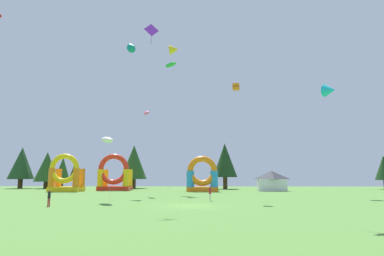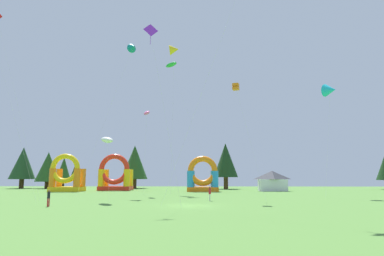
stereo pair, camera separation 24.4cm
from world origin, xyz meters
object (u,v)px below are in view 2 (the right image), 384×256
Objects in this scene: kite_cyan_delta at (330,90)px; kite_orange_box at (236,87)px; kite_white_parafoil at (107,140)px; kite_pink_parafoil at (147,113)px; inflatable_yellow_castle at (115,177)px; festival_tent at (272,181)px; person_far_side at (49,197)px; kite_yellow_delta at (174,50)px; person_midfield at (210,192)px; kite_purple_diamond at (151,33)px; inflatable_orange_dome at (203,179)px; kite_teal_delta at (133,47)px; kite_green_parafoil at (171,65)px; inflatable_red_slide at (67,177)px.

kite_cyan_delta reaches higher than kite_orange_box.
kite_white_parafoil is 32.13m from kite_cyan_delta.
kite_cyan_delta reaches higher than kite_pink_parafoil.
kite_orange_box is at bearing -52.11° from inflatable_yellow_castle.
person_far_side is at bearing -130.40° from festival_tent.
kite_cyan_delta is 27.41m from kite_pink_parafoil.
kite_pink_parafoil is 8.45× the size of person_far_side.
kite_yellow_delta is at bearing -158.82° from festival_tent.
kite_white_parafoil is at bearing -91.26° from person_midfield.
inflatable_orange_dome is (5.24, 31.87, -14.54)m from kite_purple_diamond.
inflatable_yellow_castle is (-36.07, 19.81, -12.49)m from kite_cyan_delta.
person_midfield is 17.17m from person_far_side.
kite_purple_diamond is at bearing -145.72° from kite_cyan_delta.
kite_teal_delta is 1.73× the size of kite_orange_box.
kite_pink_parafoil is (-12.65, 10.97, -1.04)m from kite_orange_box.
kite_yellow_delta reaches higher than kite_teal_delta.
kite_white_parafoil is 28.17m from inflatable_orange_dome.
kite_teal_delta is 9.33m from kite_yellow_delta.
kite_yellow_delta is 16.09× the size of person_midfield.
kite_teal_delta is 28.02m from person_midfield.
festival_tent is at bearing 33.27° from kite_pink_parafoil.
person_far_side is (-33.20, -15.56, -14.25)m from kite_cyan_delta.
person_far_side is at bearing -108.62° from kite_green_parafoil.
kite_green_parafoil is at bearing -9.93° from inflatable_red_slide.
kite_pink_parafoil is at bearing -61.94° from inflatable_yellow_castle.
kite_teal_delta is at bearing 166.68° from kite_pink_parafoil.
festival_tent is (24.57, 13.85, -21.53)m from kite_teal_delta.
inflatable_orange_dome is (11.22, 12.11, -21.07)m from kite_teal_delta.
inflatable_yellow_castle is at bearing 118.06° from kite_pink_parafoil.
person_midfield is (5.95, 8.01, -15.94)m from kite_purple_diamond.
festival_tent is at bearing 69.77° from kite_orange_box.
inflatable_red_slide is (-16.80, 11.75, -9.91)m from kite_pink_parafoil.
kite_cyan_delta reaches higher than inflatable_yellow_castle.
kite_white_parafoil is at bearing -77.44° from inflatable_yellow_castle.
kite_cyan_delta is at bearing -23.67° from kite_yellow_delta.
kite_cyan_delta is 31.01m from kite_teal_delta.
kite_orange_box is 16.78m from kite_pink_parafoil.
kite_green_parafoil reaches higher than festival_tent.
inflatable_yellow_castle is at bearing 142.85° from kite_yellow_delta.
inflatable_orange_dome is at bearing 139.55° from kite_cyan_delta.
kite_cyan_delta is 22.51m from festival_tent.
inflatable_orange_dome is at bearing -13.06° from inflatable_yellow_castle.
festival_tent is at bearing 61.06° from kite_purple_diamond.
person_far_side is 0.30× the size of festival_tent.
kite_yellow_delta is 3.67× the size of inflatable_yellow_castle.
kite_pink_parafoil is at bearing 173.65° from kite_cyan_delta.
inflatable_red_slide is (-29.45, 22.72, -10.95)m from kite_orange_box.
kite_cyan_delta is at bearing 105.33° from person_midfield.
inflatable_yellow_castle is at bearing 144.49° from kite_green_parafoil.
kite_teal_delta is (-0.19, 13.41, 16.50)m from kite_white_parafoil.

